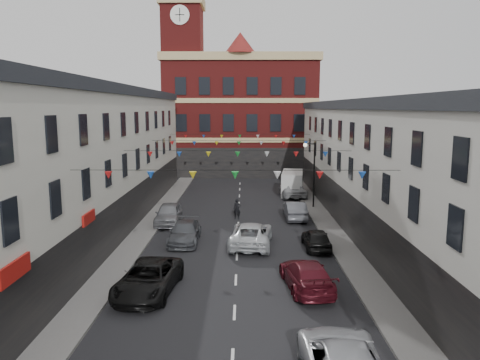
{
  "coord_description": "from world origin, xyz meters",
  "views": [
    {
      "loc": [
        0.38,
        -27.86,
        9.12
      ],
      "look_at": [
        0.14,
        7.76,
        3.59
      ],
      "focal_mm": 35.0,
      "sensor_mm": 36.0,
      "label": 1
    }
  ],
  "objects_px": {
    "car_right_c": "(307,275)",
    "car_right_f": "(293,190)",
    "car_right_e": "(295,210)",
    "moving_car": "(251,234)",
    "white_van": "(292,183)",
    "car_right_d": "(316,239)",
    "street_lamp": "(311,166)",
    "car_left_c": "(148,279)",
    "car_left_d": "(185,232)",
    "car_left_e": "(169,214)",
    "pedestrian": "(237,209)"
  },
  "relations": [
    {
      "from": "street_lamp",
      "to": "car_right_f",
      "type": "bearing_deg",
      "value": 100.7
    },
    {
      "from": "car_right_f",
      "to": "pedestrian",
      "type": "distance_m",
      "value": 11.24
    },
    {
      "from": "car_left_d",
      "to": "car_right_e",
      "type": "bearing_deg",
      "value": 39.48
    },
    {
      "from": "car_right_c",
      "to": "car_right_f",
      "type": "distance_m",
      "value": 24.84
    },
    {
      "from": "car_left_c",
      "to": "car_right_d",
      "type": "bearing_deg",
      "value": 43.85
    },
    {
      "from": "street_lamp",
      "to": "car_right_c",
      "type": "bearing_deg",
      "value": -98.73
    },
    {
      "from": "car_right_e",
      "to": "pedestrian",
      "type": "xyz_separation_m",
      "value": [
        -4.76,
        -0.04,
        0.09
      ]
    },
    {
      "from": "car_right_c",
      "to": "white_van",
      "type": "relative_size",
      "value": 0.94
    },
    {
      "from": "car_left_c",
      "to": "car_right_c",
      "type": "height_order",
      "value": "car_left_c"
    },
    {
      "from": "car_right_c",
      "to": "car_right_f",
      "type": "bearing_deg",
      "value": -100.8
    },
    {
      "from": "car_right_d",
      "to": "street_lamp",
      "type": "bearing_deg",
      "value": -97.05
    },
    {
      "from": "white_van",
      "to": "moving_car",
      "type": "bearing_deg",
      "value": -96.33
    },
    {
      "from": "car_right_e",
      "to": "white_van",
      "type": "xyz_separation_m",
      "value": [
        0.95,
        11.16,
        0.45
      ]
    },
    {
      "from": "car_left_e",
      "to": "car_right_c",
      "type": "height_order",
      "value": "car_left_e"
    },
    {
      "from": "car_right_e",
      "to": "moving_car",
      "type": "relative_size",
      "value": 0.81
    },
    {
      "from": "street_lamp",
      "to": "car_right_f",
      "type": "xyz_separation_m",
      "value": [
        -1.05,
        5.56,
        -3.17
      ]
    },
    {
      "from": "street_lamp",
      "to": "white_van",
      "type": "distance_m",
      "value": 7.58
    },
    {
      "from": "car_left_c",
      "to": "car_right_e",
      "type": "bearing_deg",
      "value": 65.9
    },
    {
      "from": "street_lamp",
      "to": "car_left_c",
      "type": "bearing_deg",
      "value": -118.67
    },
    {
      "from": "car_right_c",
      "to": "car_left_d",
      "type": "bearing_deg",
      "value": -55.31
    },
    {
      "from": "white_van",
      "to": "car_right_d",
      "type": "bearing_deg",
      "value": -83.63
    },
    {
      "from": "street_lamp",
      "to": "car_right_d",
      "type": "distance_m",
      "value": 12.88
    },
    {
      "from": "car_left_c",
      "to": "car_right_f",
      "type": "xyz_separation_m",
      "value": [
        9.8,
        25.4,
        -0.03
      ]
    },
    {
      "from": "car_left_d",
      "to": "car_right_f",
      "type": "distance_m",
      "value": 18.86
    },
    {
      "from": "street_lamp",
      "to": "car_left_d",
      "type": "xyz_separation_m",
      "value": [
        -10.15,
        -10.96,
        -3.2
      ]
    },
    {
      "from": "street_lamp",
      "to": "car_left_d",
      "type": "relative_size",
      "value": 1.23
    },
    {
      "from": "moving_car",
      "to": "pedestrian",
      "type": "xyz_separation_m",
      "value": [
        -1.04,
        7.51,
        0.05
      ]
    },
    {
      "from": "car_left_c",
      "to": "car_right_c",
      "type": "xyz_separation_m",
      "value": [
        7.9,
        0.63,
        -0.02
      ]
    },
    {
      "from": "street_lamp",
      "to": "car_right_e",
      "type": "xyz_separation_m",
      "value": [
        -1.9,
        -4.14,
        -3.15
      ]
    },
    {
      "from": "car_left_c",
      "to": "car_left_d",
      "type": "bearing_deg",
      "value": 91.07
    },
    {
      "from": "car_left_e",
      "to": "car_right_e",
      "type": "distance_m",
      "value": 10.28
    },
    {
      "from": "car_left_c",
      "to": "car_left_d",
      "type": "height_order",
      "value": "car_left_c"
    },
    {
      "from": "car_left_d",
      "to": "pedestrian",
      "type": "height_order",
      "value": "pedestrian"
    },
    {
      "from": "car_right_d",
      "to": "car_left_c",
      "type": "bearing_deg",
      "value": 37.68
    },
    {
      "from": "street_lamp",
      "to": "car_left_e",
      "type": "xyz_separation_m",
      "value": [
        -12.05,
        -5.8,
        -3.09
      ]
    },
    {
      "from": "street_lamp",
      "to": "car_left_e",
      "type": "distance_m",
      "value": 13.73
    },
    {
      "from": "car_right_c",
      "to": "car_right_e",
      "type": "bearing_deg",
      "value": -100.39
    },
    {
      "from": "car_left_d",
      "to": "car_left_e",
      "type": "height_order",
      "value": "car_left_e"
    },
    {
      "from": "car_right_e",
      "to": "pedestrian",
      "type": "bearing_deg",
      "value": -0.43
    },
    {
      "from": "pedestrian",
      "to": "car_right_e",
      "type": "bearing_deg",
      "value": 3.19
    },
    {
      "from": "car_right_f",
      "to": "white_van",
      "type": "relative_size",
      "value": 0.97
    },
    {
      "from": "car_left_d",
      "to": "moving_car",
      "type": "relative_size",
      "value": 0.86
    },
    {
      "from": "car_right_e",
      "to": "moving_car",
      "type": "bearing_deg",
      "value": 62.82
    },
    {
      "from": "car_left_e",
      "to": "pedestrian",
      "type": "distance_m",
      "value": 5.62
    },
    {
      "from": "car_right_d",
      "to": "car_left_e",
      "type": "bearing_deg",
      "value": -32.34
    },
    {
      "from": "car_left_c",
      "to": "moving_car",
      "type": "distance_m",
      "value": 9.68
    },
    {
      "from": "car_left_d",
      "to": "car_left_e",
      "type": "xyz_separation_m",
      "value": [
        -1.9,
        5.16,
        0.11
      ]
    },
    {
      "from": "moving_car",
      "to": "car_right_f",
      "type": "bearing_deg",
      "value": -99.38
    },
    {
      "from": "car_right_d",
      "to": "moving_car",
      "type": "height_order",
      "value": "moving_car"
    },
    {
      "from": "car_left_e",
      "to": "car_left_c",
      "type": "bearing_deg",
      "value": -86.26
    }
  ]
}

